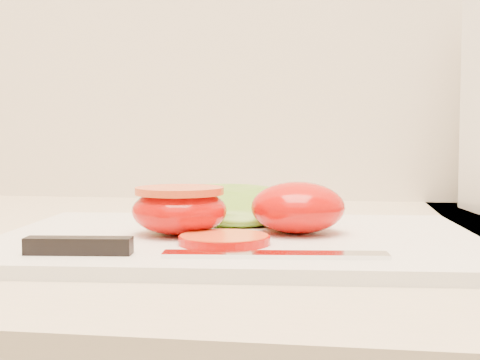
# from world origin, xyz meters

# --- Properties ---
(cutting_board) EXTENTS (0.42, 0.32, 0.01)m
(cutting_board) POSITION_xyz_m (-0.03, 1.61, 0.94)
(cutting_board) COLOR silver
(cutting_board) RESTS_ON counter
(tomato_half_dome) EXTENTS (0.08, 0.08, 0.04)m
(tomato_half_dome) POSITION_xyz_m (0.02, 1.62, 0.96)
(tomato_half_dome) COLOR #DC0900
(tomato_half_dome) RESTS_ON cutting_board
(tomato_half_cut) EXTENTS (0.08, 0.08, 0.04)m
(tomato_half_cut) POSITION_xyz_m (-0.08, 1.60, 0.96)
(tomato_half_cut) COLOR #DC0900
(tomato_half_cut) RESTS_ON cutting_board
(tomato_slice_0) EXTENTS (0.07, 0.07, 0.01)m
(tomato_slice_0) POSITION_xyz_m (-0.03, 1.55, 0.94)
(tomato_slice_0) COLOR orange
(tomato_slice_0) RESTS_ON cutting_board
(lettuce_leaf_0) EXTENTS (0.16, 0.11, 0.03)m
(lettuce_leaf_0) POSITION_xyz_m (-0.05, 1.69, 0.95)
(lettuce_leaf_0) COLOR #589E29
(lettuce_leaf_0) RESTS_ON cutting_board
(knife) EXTENTS (0.25, 0.04, 0.01)m
(knife) POSITION_xyz_m (-0.07, 1.50, 0.94)
(knife) COLOR silver
(knife) RESTS_ON cutting_board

